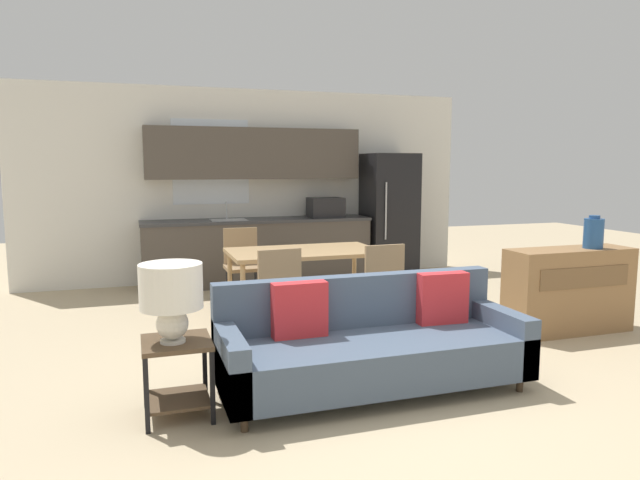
% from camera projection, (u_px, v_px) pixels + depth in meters
% --- Properties ---
extents(ground_plane, '(20.00, 20.00, 0.00)m').
position_uv_depth(ground_plane, '(388.00, 401.00, 3.98)').
color(ground_plane, tan).
extents(wall_back, '(6.40, 0.07, 2.70)m').
position_uv_depth(wall_back, '(252.00, 185.00, 8.16)').
color(wall_back, silver).
rests_on(wall_back, ground_plane).
extents(kitchen_counter, '(3.16, 0.65, 2.15)m').
position_uv_depth(kitchen_counter, '(259.00, 223.00, 7.95)').
color(kitchen_counter, '#4C443D').
rests_on(kitchen_counter, ground_plane).
extents(refrigerator, '(0.71, 0.69, 1.81)m').
position_uv_depth(refrigerator, '(389.00, 215.00, 8.48)').
color(refrigerator, black).
rests_on(refrigerator, ground_plane).
extents(dining_table, '(1.57, 0.90, 0.75)m').
position_uv_depth(dining_table, '(304.00, 256.00, 6.02)').
color(dining_table, tan).
rests_on(dining_table, ground_plane).
extents(couch, '(2.22, 0.80, 0.80)m').
position_uv_depth(couch, '(370.00, 345.00, 4.18)').
color(couch, '#3D2D1E').
rests_on(couch, ground_plane).
extents(side_table, '(0.44, 0.44, 0.51)m').
position_uv_depth(side_table, '(177.00, 365.00, 3.71)').
color(side_table, brown).
rests_on(side_table, ground_plane).
extents(table_lamp, '(0.40, 0.40, 0.51)m').
position_uv_depth(table_lamp, '(171.00, 292.00, 3.60)').
color(table_lamp, silver).
rests_on(table_lamp, side_table).
extents(credenza, '(1.28, 0.41, 0.83)m').
position_uv_depth(credenza, '(568.00, 290.00, 5.60)').
color(credenza, olive).
rests_on(credenza, ground_plane).
extents(vase, '(0.18, 0.18, 0.32)m').
position_uv_depth(vase, '(594.00, 233.00, 5.55)').
color(vase, '#234C84').
rests_on(vase, credenza).
extents(dining_chair_near_left, '(0.45, 0.45, 0.90)m').
position_uv_depth(dining_chair_near_left, '(276.00, 290.00, 5.17)').
color(dining_chair_near_left, '#997A56').
rests_on(dining_chair_near_left, ground_plane).
extents(dining_chair_near_right, '(0.43, 0.43, 0.90)m').
position_uv_depth(dining_chair_near_right, '(379.00, 284.00, 5.44)').
color(dining_chair_near_right, '#997A56').
rests_on(dining_chair_near_right, ground_plane).
extents(dining_chair_far_left, '(0.42, 0.42, 0.90)m').
position_uv_depth(dining_chair_far_left, '(243.00, 262.00, 6.67)').
color(dining_chair_far_left, '#997A56').
rests_on(dining_chair_far_left, ground_plane).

